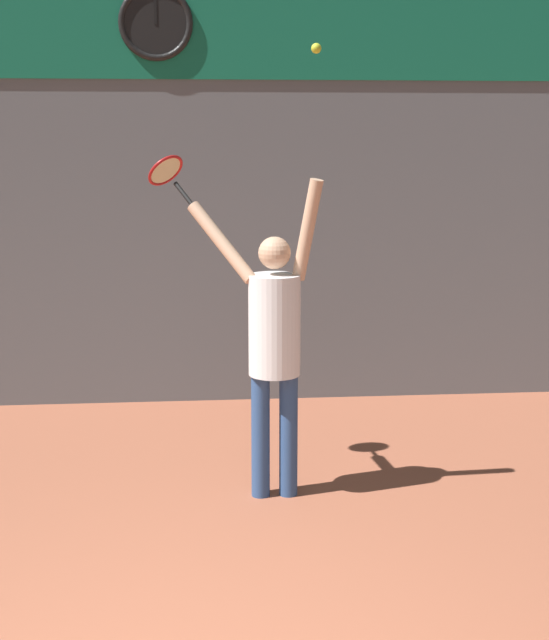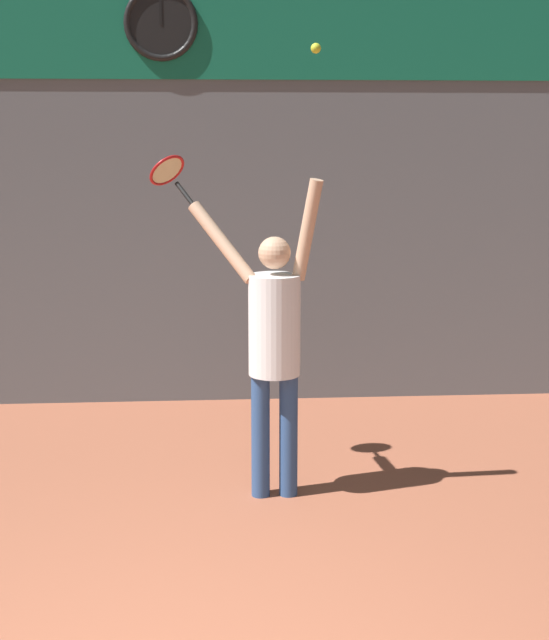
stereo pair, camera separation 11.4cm
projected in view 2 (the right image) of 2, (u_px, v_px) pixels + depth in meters
name	position (u px, v px, depth m)	size (l,w,h in m)	color
back_wall	(178.00, 136.00, 8.12)	(18.00, 0.10, 5.00)	slate
sponsor_banner	(175.00, 23.00, 7.87)	(7.58, 0.02, 0.96)	#146B4C
scoreboard_clock	(161.00, 23.00, 7.84)	(0.66, 0.06, 0.66)	black
tennis_player	(274.00, 337.00, 6.11)	(0.93, 0.55, 2.24)	#2D4C7F
tennis_racket	(169.00, 173.00, 6.31)	(0.38, 0.38, 0.36)	black
tennis_ball	(316.00, 48.00, 5.58)	(0.06, 0.06, 0.06)	#CCDB2D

